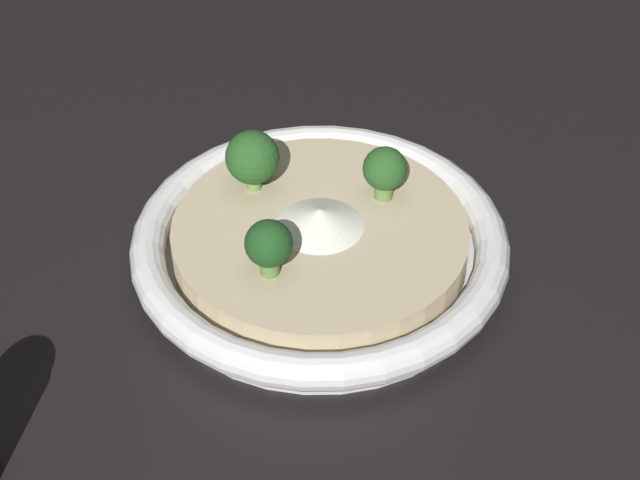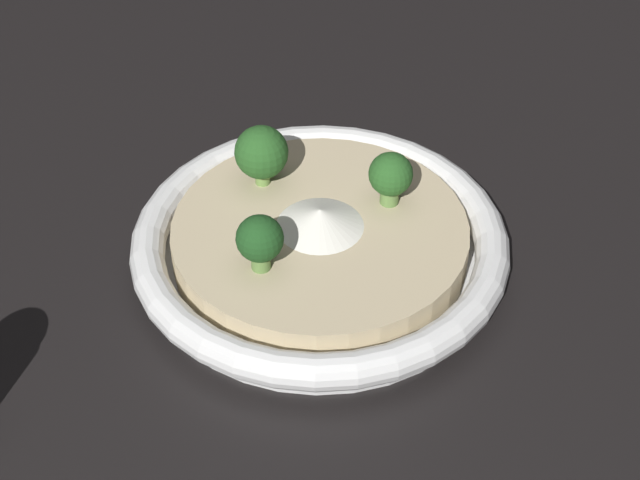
{
  "view_description": "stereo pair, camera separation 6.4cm",
  "coord_description": "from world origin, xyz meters",
  "px_view_note": "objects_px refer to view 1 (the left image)",
  "views": [
    {
      "loc": [
        -0.46,
        -0.13,
        0.45
      ],
      "look_at": [
        0.0,
        0.0,
        0.02
      ],
      "focal_mm": 55.0,
      "sensor_mm": 36.0,
      "label": 1
    },
    {
      "loc": [
        -0.44,
        -0.19,
        0.45
      ],
      "look_at": [
        0.0,
        0.0,
        0.02
      ],
      "focal_mm": 55.0,
      "sensor_mm": 36.0,
      "label": 2
    }
  ],
  "objects_px": {
    "broccoli_right": "(385,170)",
    "broccoli_left": "(269,245)",
    "broccoli_back_right": "(252,158)",
    "risotto_bowl": "(320,244)"
  },
  "relations": [
    {
      "from": "broccoli_right",
      "to": "broccoli_left",
      "type": "xyz_separation_m",
      "value": [
        -0.09,
        0.05,
        0.0
      ]
    },
    {
      "from": "broccoli_back_right",
      "to": "broccoli_left",
      "type": "height_order",
      "value": "broccoli_back_right"
    },
    {
      "from": "broccoli_right",
      "to": "broccoli_left",
      "type": "relative_size",
      "value": 0.99
    },
    {
      "from": "risotto_bowl",
      "to": "broccoli_right",
      "type": "bearing_deg",
      "value": -38.64
    },
    {
      "from": "risotto_bowl",
      "to": "broccoli_back_right",
      "type": "xyz_separation_m",
      "value": [
        0.03,
        0.05,
        0.04
      ]
    },
    {
      "from": "risotto_bowl",
      "to": "broccoli_left",
      "type": "xyz_separation_m",
      "value": [
        -0.05,
        0.02,
        0.04
      ]
    },
    {
      "from": "broccoli_back_right",
      "to": "broccoli_right",
      "type": "height_order",
      "value": "broccoli_back_right"
    },
    {
      "from": "broccoli_right",
      "to": "risotto_bowl",
      "type": "bearing_deg",
      "value": 141.36
    },
    {
      "from": "broccoli_back_right",
      "to": "broccoli_left",
      "type": "distance_m",
      "value": 0.09
    },
    {
      "from": "risotto_bowl",
      "to": "broccoli_left",
      "type": "bearing_deg",
      "value": 161.11
    }
  ]
}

